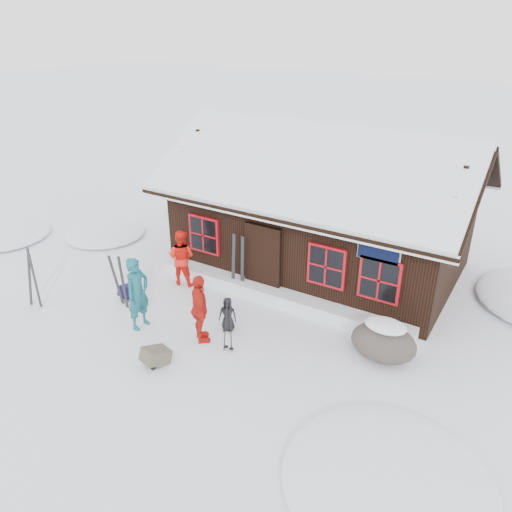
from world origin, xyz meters
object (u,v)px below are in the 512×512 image
(boulder, at_px, (384,341))
(backpack_blue, at_px, (129,292))
(skier_teal, at_px, (138,294))
(ski_poles, at_px, (228,327))
(skier_crouched, at_px, (228,314))
(ski_pair_left, at_px, (32,279))
(skier_orange_right, at_px, (200,309))
(backpack_olive, at_px, (156,358))
(skier_orange_left, at_px, (181,257))

(boulder, bearing_deg, backpack_blue, -171.49)
(skier_teal, distance_m, ski_poles, 2.51)
(skier_crouched, bearing_deg, ski_pair_left, 177.38)
(skier_orange_right, relative_size, backpack_olive, 3.02)
(skier_orange_left, bearing_deg, skier_orange_right, 124.48)
(boulder, bearing_deg, backpack_olive, -145.74)
(ski_pair_left, distance_m, backpack_olive, 4.46)
(skier_orange_left, xyz_separation_m, ski_poles, (3.01, -2.01, -0.19))
(skier_orange_right, height_order, boulder, skier_orange_right)
(backpack_blue, bearing_deg, skier_orange_right, -21.88)
(skier_teal, distance_m, skier_orange_right, 1.70)
(backpack_blue, bearing_deg, skier_teal, -45.21)
(skier_orange_left, height_order, ski_pair_left, ski_pair_left)
(skier_teal, distance_m, skier_orange_left, 2.39)
(skier_teal, xyz_separation_m, ski_poles, (2.48, 0.31, -0.30))
(skier_teal, relative_size, skier_crouched, 2.10)
(ski_pair_left, xyz_separation_m, backpack_olive, (4.40, -0.18, -0.69))
(skier_crouched, relative_size, ski_poles, 0.65)
(skier_teal, height_order, backpack_olive, skier_teal)
(skier_crouched, xyz_separation_m, ski_pair_left, (-5.00, -1.81, 0.40))
(ski_poles, bearing_deg, skier_crouched, 125.60)
(boulder, bearing_deg, skier_orange_right, -157.59)
(ski_pair_left, relative_size, backpack_olive, 3.08)
(skier_orange_left, xyz_separation_m, skier_crouched, (2.50, -1.30, -0.39))
(skier_teal, distance_m, ski_pair_left, 3.14)
(skier_crouched, xyz_separation_m, ski_poles, (0.51, -0.71, 0.20))
(skier_orange_right, xyz_separation_m, ski_pair_left, (-4.71, -1.09, -0.03))
(skier_orange_left, xyz_separation_m, boulder, (6.17, -0.38, -0.40))
(skier_orange_left, bearing_deg, skier_crouched, 139.41)
(skier_crouched, distance_m, backpack_olive, 2.10)
(skier_orange_left, height_order, boulder, skier_orange_left)
(skier_orange_left, distance_m, backpack_blue, 1.77)
(ski_pair_left, bearing_deg, skier_crouched, 28.89)
(ski_pair_left, relative_size, backpack_blue, 3.48)
(skier_teal, bearing_deg, skier_crouched, -62.69)
(skier_orange_right, relative_size, boulder, 1.17)
(skier_crouched, relative_size, backpack_olive, 1.56)
(ski_poles, bearing_deg, boulder, 27.31)
(backpack_olive, bearing_deg, ski_pair_left, -166.97)
(skier_teal, height_order, skier_orange_right, skier_teal)
(skier_orange_right, relative_size, skier_crouched, 1.94)
(skier_orange_left, relative_size, ski_pair_left, 0.94)
(ski_poles, relative_size, backpack_olive, 2.39)
(skier_crouched, xyz_separation_m, backpack_olive, (-0.60, -1.99, -0.30))
(ski_pair_left, bearing_deg, backpack_blue, 53.44)
(skier_teal, height_order, ski_pair_left, skier_teal)
(boulder, relative_size, backpack_olive, 2.59)
(skier_orange_left, distance_m, skier_orange_right, 2.99)
(skier_crouched, distance_m, boulder, 3.78)
(backpack_blue, bearing_deg, ski_pair_left, -146.17)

